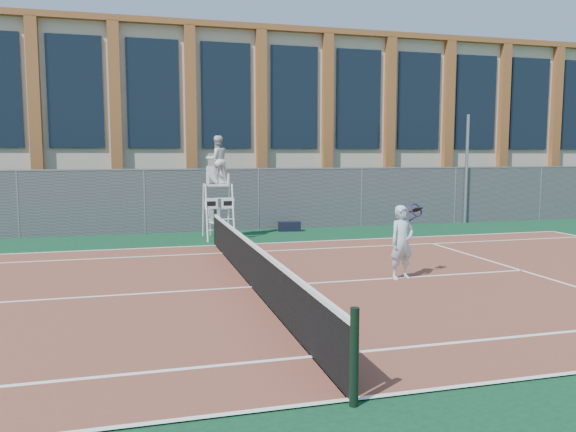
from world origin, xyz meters
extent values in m
plane|color=#233814|center=(0.00, 0.00, 0.00)|extent=(120.00, 120.00, 0.00)
cube|color=#0C361D|center=(0.00, 1.00, 0.01)|extent=(36.00, 20.00, 0.01)
cube|color=brown|center=(0.00, 0.00, 0.02)|extent=(23.77, 10.97, 0.02)
cylinder|color=black|center=(0.00, -5.60, 0.55)|extent=(0.10, 0.10, 1.10)
cylinder|color=black|center=(0.00, 5.60, 0.55)|extent=(0.10, 0.10, 1.10)
cube|color=black|center=(0.00, 0.00, 0.46)|extent=(0.03, 11.00, 0.86)
cube|color=white|center=(0.00, 0.00, 0.92)|extent=(0.06, 11.20, 0.07)
cube|color=black|center=(0.00, 10.00, 1.10)|extent=(40.00, 1.40, 2.20)
cube|color=#BEB29D|center=(0.00, 18.00, 4.00)|extent=(44.00, 10.00, 8.00)
cube|color=brown|center=(0.00, 18.00, 8.10)|extent=(45.00, 10.60, 0.25)
cylinder|color=#9EA0A5|center=(10.41, 8.70, 2.15)|extent=(0.12, 0.12, 4.29)
cylinder|color=white|center=(-0.14, 6.53, 0.88)|extent=(0.05, 0.51, 1.83)
cylinder|color=white|center=(0.70, 6.53, 0.88)|extent=(0.05, 0.51, 1.83)
cylinder|color=white|center=(-0.14, 7.47, 0.88)|extent=(0.05, 0.51, 1.83)
cylinder|color=white|center=(0.70, 7.47, 0.88)|extent=(0.05, 0.51, 1.83)
cube|color=white|center=(0.28, 7.00, 1.75)|extent=(0.66, 0.56, 0.06)
cube|color=white|center=(0.28, 7.26, 2.08)|extent=(0.66, 0.05, 0.56)
cube|color=white|center=(0.02, 6.62, 1.18)|extent=(0.41, 0.03, 0.32)
cube|color=white|center=(0.54, 6.62, 1.18)|extent=(0.41, 0.03, 0.32)
imported|color=silver|center=(0.28, 7.05, 2.55)|extent=(0.87, 0.75, 1.55)
cube|color=silver|center=(0.33, 7.51, 0.47)|extent=(0.59, 0.59, 0.04)
cube|color=silver|center=(0.24, 7.69, 0.72)|extent=(0.42, 0.22, 0.47)
cylinder|color=silver|center=(0.24, 7.27, 0.23)|extent=(0.03, 0.03, 0.44)
cylinder|color=silver|center=(0.56, 7.42, 0.23)|extent=(0.03, 0.03, 0.44)
cylinder|color=silver|center=(0.09, 7.60, 0.23)|extent=(0.03, 0.03, 0.44)
cylinder|color=silver|center=(0.41, 7.75, 0.23)|extent=(0.03, 0.03, 0.44)
cube|color=black|center=(2.97, 8.11, 0.18)|extent=(0.82, 0.42, 0.34)
cube|color=black|center=(3.09, 8.19, 0.13)|extent=(0.65, 0.43, 0.24)
imported|color=silver|center=(3.29, -0.08, 0.83)|extent=(0.65, 0.49, 1.60)
torus|color=#231551|center=(3.72, 0.13, 1.51)|extent=(0.38, 0.30, 0.30)
sphere|color=#CCE533|center=(3.82, 0.31, 1.46)|extent=(0.07, 0.07, 0.07)
camera|label=1|loc=(-2.18, -11.03, 2.71)|focal=35.00mm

